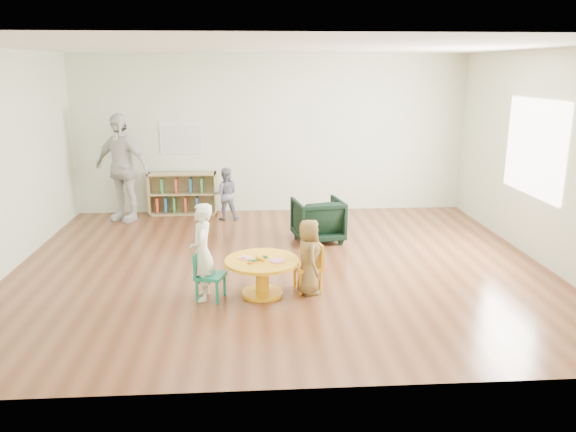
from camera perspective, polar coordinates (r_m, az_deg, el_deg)
The scene contains 11 objects.
room at distance 7.12m, azimuth -0.71°, elevation 9.49°, with size 7.10×7.00×2.80m.
activity_table at distance 6.49m, azimuth -2.66°, elevation -5.55°, with size 0.86×0.86×0.47m.
kid_chair_left at distance 6.44m, azimuth -8.22°, elevation -5.83°, with size 0.38×0.38×0.56m.
kid_chair_right at distance 6.63m, azimuth 2.38°, elevation -4.99°, with size 0.36×0.36×0.57m.
bookshelf at distance 10.25m, azimuth -10.69°, elevation 2.25°, with size 1.20×0.30×0.75m.
alphabet_poster at distance 10.21m, azimuth -10.80°, elevation 7.80°, with size 0.74×0.01×0.54m.
armchair at distance 8.50m, azimuth 3.06°, elevation -0.39°, with size 0.70×0.72×0.65m, color black.
child_left at distance 6.37m, azimuth -8.73°, elevation -3.64°, with size 0.41×0.27×1.11m, color white.
child_right at distance 6.49m, azimuth 2.12°, elevation -4.16°, with size 0.43×0.28×0.89m, color gold.
toddler at distance 9.70m, azimuth -6.36°, elevation 2.24°, with size 0.44×0.34×0.91m, color #181A3D.
adult_caretaker at distance 9.94m, azimuth -16.54°, elevation 4.74°, with size 1.07×0.45×1.83m, color silver.
Camera 1 is at (-0.37, -7.08, 2.56)m, focal length 35.00 mm.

